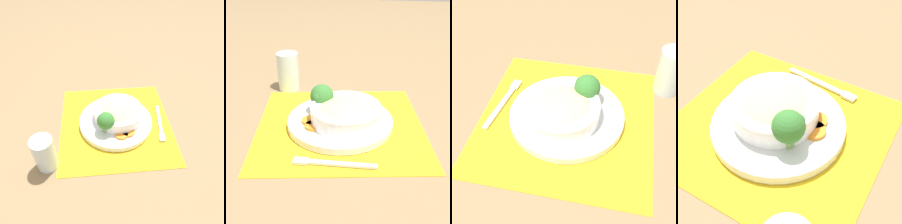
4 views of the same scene
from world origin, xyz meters
TOP-DOWN VIEW (x-y plane):
  - ground_plane at (0.00, 0.00)m, footprint 4.00×4.00m
  - placemat at (0.00, 0.00)m, footprint 0.46×0.48m
  - plate at (0.00, 0.00)m, footprint 0.27×0.27m
  - bowl at (-0.01, -0.02)m, footprint 0.18×0.18m
  - broccoli_floret at (0.03, 0.05)m, footprint 0.06×0.06m
  - carrot_slice_near at (-0.02, 0.07)m, footprint 0.05×0.05m
  - carrot_slice_middle at (-0.05, 0.06)m, footprint 0.05×0.05m
  - fork at (-0.17, 0.01)m, footprint 0.02×0.18m

SIDE VIEW (x-z plane):
  - ground_plane at x=0.00m, z-range 0.00..0.00m
  - placemat at x=0.00m, z-range 0.00..0.00m
  - fork at x=-0.17m, z-range 0.00..0.01m
  - plate at x=0.00m, z-range 0.00..0.03m
  - carrot_slice_near at x=-0.02m, z-range 0.02..0.03m
  - carrot_slice_middle at x=-0.05m, z-range 0.02..0.03m
  - bowl at x=-0.01m, z-range 0.02..0.07m
  - broccoli_floret at x=0.03m, z-range 0.03..0.11m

